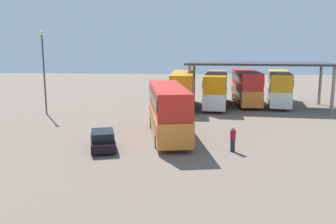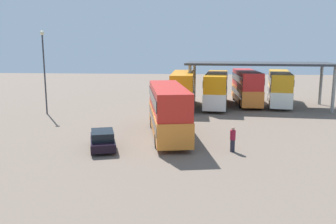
% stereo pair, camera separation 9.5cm
% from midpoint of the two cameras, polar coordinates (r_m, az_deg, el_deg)
% --- Properties ---
extents(ground_plane, '(140.00, 140.00, 0.00)m').
position_cam_midpoint_polar(ground_plane, '(26.02, -0.70, -5.49)').
color(ground_plane, '#726153').
extents(double_decker_main, '(4.36, 10.83, 4.09)m').
position_cam_midpoint_polar(double_decker_main, '(28.34, 0.09, 0.50)').
color(double_decker_main, orange).
rests_on(double_decker_main, ground_plane).
extents(parked_hatchback, '(2.76, 4.38, 1.35)m').
position_cam_midpoint_polar(parked_hatchback, '(25.50, -10.46, -4.44)').
color(parked_hatchback, black).
rests_on(parked_hatchback, ground_plane).
extents(double_decker_near_canopy, '(2.59, 10.13, 4.22)m').
position_cam_midpoint_polar(double_decker_near_canopy, '(41.78, 2.48, 3.81)').
color(double_decker_near_canopy, white).
rests_on(double_decker_near_canopy, ground_plane).
extents(double_decker_mid_row, '(3.60, 11.56, 4.05)m').
position_cam_midpoint_polar(double_decker_mid_row, '(43.48, 7.92, 3.87)').
color(double_decker_mid_row, white).
rests_on(double_decker_mid_row, ground_plane).
extents(double_decker_far_right, '(2.64, 10.59, 4.23)m').
position_cam_midpoint_polar(double_decker_far_right, '(45.76, 12.66, 4.15)').
color(double_decker_far_right, orange).
rests_on(double_decker_far_right, ground_plane).
extents(double_decker_end_of_row, '(4.34, 11.60, 4.11)m').
position_cam_midpoint_polar(double_decker_end_of_row, '(46.51, 17.67, 3.94)').
color(double_decker_end_of_row, white).
rests_on(double_decker_end_of_row, ground_plane).
extents(depot_canopy, '(17.66, 8.32, 5.34)m').
position_cam_midpoint_polar(depot_canopy, '(43.96, 14.51, 7.33)').
color(depot_canopy, '#33353A').
rests_on(depot_canopy, ground_plane).
extents(lamppost_tall, '(0.44, 0.44, 8.84)m').
position_cam_midpoint_polar(lamppost_tall, '(39.94, -19.42, 7.47)').
color(lamppost_tall, '#33353A').
rests_on(lamppost_tall, ground_plane).
extents(pedestrian_waiting, '(0.38, 0.38, 1.77)m').
position_cam_midpoint_polar(pedestrian_waiting, '(24.78, 10.56, -4.37)').
color(pedestrian_waiting, '#262633').
rests_on(pedestrian_waiting, ground_plane).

